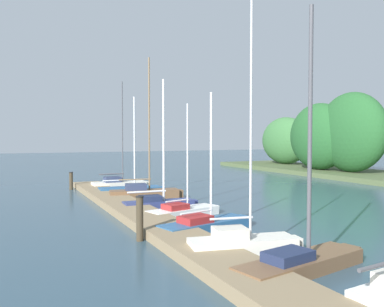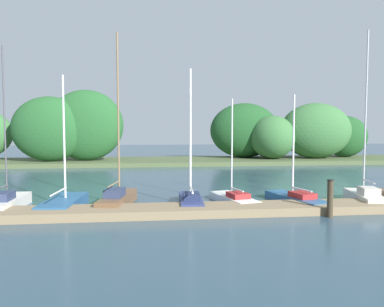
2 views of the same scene
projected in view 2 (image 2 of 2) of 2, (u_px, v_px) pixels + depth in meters
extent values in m
cube|color=#847051|center=(314.00, 207.00, 15.89)|extent=(31.88, 1.80, 0.35)
cube|color=#4C5B38|center=(218.00, 161.00, 38.66)|extent=(61.72, 8.00, 0.40)
ellipsoid|color=#235628|center=(50.00, 129.00, 35.53)|extent=(7.23, 3.70, 6.29)
ellipsoid|color=#386B38|center=(272.00, 137.00, 38.70)|extent=(4.78, 4.78, 4.55)
ellipsoid|color=#1E4C23|center=(345.00, 136.00, 41.19)|extent=(5.18, 3.28, 4.60)
ellipsoid|color=#1E4C23|center=(245.00, 130.00, 40.29)|extent=(7.62, 4.67, 5.96)
ellipsoid|color=#235628|center=(86.00, 125.00, 36.48)|extent=(7.36, 3.69, 7.03)
ellipsoid|color=#386B38|center=(316.00, 131.00, 39.38)|extent=(7.70, 5.07, 5.92)
cube|color=silver|center=(5.00, 204.00, 16.08)|extent=(1.19, 3.49, 0.52)
cube|color=silver|center=(18.00, 198.00, 17.64)|extent=(0.65, 0.87, 0.44)
cube|color=#2D3856|center=(1.00, 196.00, 15.62)|extent=(0.89, 1.05, 0.34)
cylinder|color=#4C4C51|center=(5.00, 122.00, 16.10)|extent=(0.07, 0.07, 6.67)
cylinder|color=#4C4C51|center=(0.00, 188.00, 15.54)|extent=(0.09, 1.67, 0.09)
cube|color=#285684|center=(64.00, 204.00, 16.41)|extent=(1.58, 3.81, 0.44)
cube|color=#285684|center=(74.00, 197.00, 18.09)|extent=(0.79, 0.98, 0.37)
cylinder|color=silver|center=(64.00, 137.00, 16.49)|extent=(0.09, 0.09, 5.53)
cylinder|color=silver|center=(59.00, 192.00, 15.73)|extent=(0.22, 2.05, 0.07)
cube|color=brown|center=(118.00, 201.00, 16.81)|extent=(1.62, 3.93, 0.55)
cube|color=brown|center=(127.00, 195.00, 18.52)|extent=(0.69, 1.03, 0.46)
cube|color=#2D3856|center=(115.00, 193.00, 16.31)|extent=(0.92, 1.25, 0.36)
cylinder|color=#7F6647|center=(118.00, 114.00, 16.83)|extent=(0.09, 0.09, 7.39)
cylinder|color=#7F6647|center=(114.00, 184.00, 16.24)|extent=(0.38, 1.78, 0.07)
cube|color=navy|center=(191.00, 202.00, 16.82)|extent=(1.14, 3.46, 0.43)
cube|color=navy|center=(189.00, 196.00, 18.36)|extent=(0.58, 0.88, 0.36)
cube|color=#1E2847|center=(191.00, 196.00, 16.38)|extent=(0.78, 1.06, 0.28)
cylinder|color=silver|center=(190.00, 133.00, 16.87)|extent=(0.11, 0.11, 5.87)
cylinder|color=silver|center=(191.00, 189.00, 16.19)|extent=(0.18, 1.89, 0.09)
cube|color=white|center=(234.00, 200.00, 17.42)|extent=(1.85, 3.50, 0.37)
cube|color=white|center=(221.00, 195.00, 18.83)|extent=(0.77, 0.95, 0.31)
cube|color=maroon|center=(238.00, 195.00, 17.01)|extent=(1.02, 1.17, 0.24)
cylinder|color=silver|center=(232.00, 147.00, 17.49)|extent=(0.07, 0.07, 4.62)
cylinder|color=silver|center=(237.00, 189.00, 17.10)|extent=(0.36, 1.22, 0.06)
cube|color=#285684|center=(296.00, 200.00, 17.38)|extent=(1.96, 3.93, 0.39)
cube|color=#285684|center=(276.00, 194.00, 18.98)|extent=(0.81, 1.06, 0.33)
cube|color=maroon|center=(302.00, 195.00, 16.92)|extent=(1.07, 1.30, 0.25)
cylinder|color=silver|center=(293.00, 145.00, 17.47)|extent=(0.09, 0.09, 4.80)
cylinder|color=silver|center=(301.00, 189.00, 16.98)|extent=(0.42, 1.47, 0.07)
cube|color=silver|center=(365.00, 199.00, 17.36)|extent=(1.56, 3.33, 0.52)
cube|color=silver|center=(354.00, 194.00, 18.80)|extent=(0.68, 0.89, 0.44)
cube|color=beige|center=(369.00, 191.00, 16.94)|extent=(0.90, 1.08, 0.34)
cylinder|color=#B7B7BC|center=(366.00, 112.00, 17.33)|extent=(0.08, 0.08, 7.64)
cylinder|color=#B7B7BC|center=(369.00, 181.00, 16.95)|extent=(0.32, 1.31, 0.07)
cube|color=brown|center=(367.00, 191.00, 19.90)|extent=(0.78, 1.12, 0.34)
cylinder|color=#3D3323|center=(330.00, 199.00, 14.76)|extent=(0.24, 0.24, 1.49)
cylinder|color=black|center=(331.00, 180.00, 14.71)|extent=(0.27, 0.27, 0.04)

